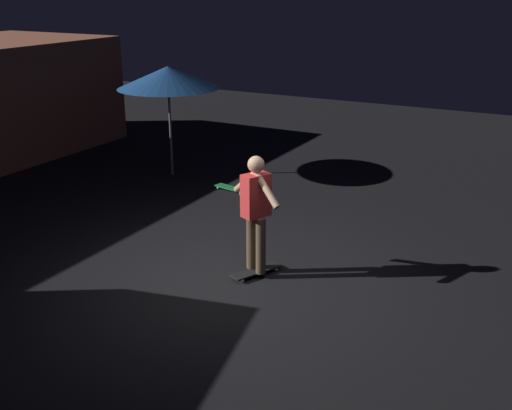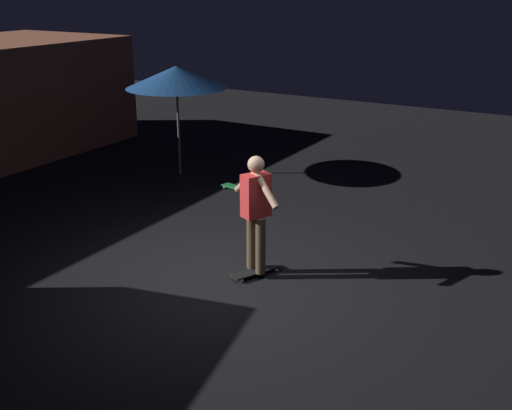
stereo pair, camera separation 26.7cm
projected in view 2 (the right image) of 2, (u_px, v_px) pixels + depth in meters
name	position (u px, v px, depth m)	size (l,w,h in m)	color
ground_plane	(233.00, 283.00, 8.72)	(28.00, 28.00, 0.00)	black
patio_umbrella	(176.00, 77.00, 12.94)	(2.10, 2.10, 2.30)	slate
skateboard_ridden	(256.00, 271.00, 8.94)	(0.79, 0.51, 0.07)	black
skateboard_spare	(238.00, 188.00, 12.51)	(0.35, 0.80, 0.07)	green
skater	(256.00, 206.00, 8.61)	(0.50, 0.93, 1.67)	brown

